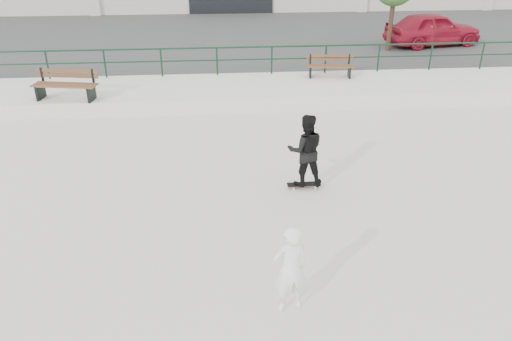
{
  "coord_description": "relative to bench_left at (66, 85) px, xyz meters",
  "views": [
    {
      "loc": [
        -1.06,
        -7.18,
        5.66
      ],
      "look_at": [
        -0.3,
        2.0,
        0.98
      ],
      "focal_mm": 35.0,
      "sensor_mm": 36.0,
      "label": 1
    }
  ],
  "objects": [
    {
      "name": "ground",
      "position": [
        5.79,
        -8.47,
        -0.96
      ],
      "size": [
        120.0,
        120.0,
        0.0
      ],
      "primitive_type": "plane",
      "color": "beige",
      "rests_on": "ground"
    },
    {
      "name": "ledge",
      "position": [
        5.79,
        1.03,
        -0.71
      ],
      "size": [
        30.0,
        3.0,
        0.5
      ],
      "primitive_type": "cube",
      "color": "silver",
      "rests_on": "ground"
    },
    {
      "name": "parking_strip",
      "position": [
        5.79,
        9.53,
        -0.71
      ],
      "size": [
        60.0,
        14.0,
        0.5
      ],
      "primitive_type": "cube",
      "color": "#3C3C3C",
      "rests_on": "ground"
    },
    {
      "name": "railing",
      "position": [
        5.79,
        2.33,
        0.28
      ],
      "size": [
        28.0,
        0.06,
        1.03
      ],
      "color": "#123320",
      "rests_on": "ledge"
    },
    {
      "name": "bench_left",
      "position": [
        0.0,
        0.0,
        0.0
      ],
      "size": [
        2.09,
        0.94,
        0.93
      ],
      "rotation": [
        0.0,
        0.0,
        -0.18
      ],
      "color": "#533B1C",
      "rests_on": "ledge"
    },
    {
      "name": "bench_right",
      "position": [
        8.84,
        1.79,
        -0.07
      ],
      "size": [
        1.73,
        0.67,
        0.78
      ],
      "rotation": [
        0.0,
        0.0,
        -0.11
      ],
      "color": "#533B1C",
      "rests_on": "ledge"
    },
    {
      "name": "red_car",
      "position": [
        14.48,
        6.35,
        0.27
      ],
      "size": [
        4.52,
        2.52,
        1.46
      ],
      "primitive_type": "imported",
      "rotation": [
        0.0,
        0.0,
        1.77
      ],
      "color": "maroon",
      "rests_on": "parking_strip"
    },
    {
      "name": "skateboard",
      "position": [
        6.7,
        -5.5,
        -0.89
      ],
      "size": [
        0.79,
        0.23,
        0.09
      ],
      "rotation": [
        0.0,
        0.0,
        0.03
      ],
      "color": "black",
      "rests_on": "ground"
    },
    {
      "name": "standing_skater",
      "position": [
        6.7,
        -5.5,
        -0.0
      ],
      "size": [
        0.85,
        0.66,
        1.72
      ],
      "primitive_type": "imported",
      "rotation": [
        0.0,
        0.0,
        3.13
      ],
      "color": "black",
      "rests_on": "skateboard"
    },
    {
      "name": "seated_skater",
      "position": [
        5.78,
        -9.5,
        -0.18
      ],
      "size": [
        0.63,
        0.48,
        1.55
      ],
      "primitive_type": "imported",
      "rotation": [
        0.0,
        0.0,
        3.35
      ],
      "color": "white",
      "rests_on": "ground"
    }
  ]
}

